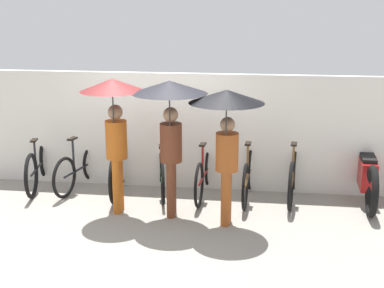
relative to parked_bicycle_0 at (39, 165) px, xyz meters
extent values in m
plane|color=gray|center=(2.15, -1.41, -0.38)|extent=(30.00, 30.00, 0.00)
cube|color=silver|center=(2.15, 0.34, 0.60)|extent=(13.45, 0.12, 1.97)
torus|color=black|center=(-0.10, 0.52, -0.01)|extent=(0.20, 0.74, 0.74)
torus|color=black|center=(0.10, -0.53, -0.01)|extent=(0.20, 0.74, 0.74)
cylinder|color=black|center=(0.00, -0.01, -0.01)|extent=(0.23, 1.05, 0.04)
cylinder|color=black|center=(0.04, -0.19, 0.23)|extent=(0.04, 0.04, 0.49)
cube|color=black|center=(0.04, -0.19, 0.49)|extent=(0.13, 0.21, 0.03)
cylinder|color=black|center=(-0.10, 0.52, 0.30)|extent=(0.04, 0.04, 0.63)
cylinder|color=black|center=(-0.10, 0.52, 0.62)|extent=(0.44, 0.11, 0.03)
torus|color=black|center=(0.81, 0.48, -0.04)|extent=(0.18, 0.68, 0.68)
torus|color=black|center=(0.63, -0.45, -0.04)|extent=(0.18, 0.68, 0.68)
cylinder|color=black|center=(0.72, 0.02, -0.04)|extent=(0.21, 0.94, 0.04)
cylinder|color=black|center=(0.69, -0.15, 0.24)|extent=(0.04, 0.04, 0.56)
cube|color=black|center=(0.69, -0.15, 0.53)|extent=(0.13, 0.21, 0.03)
cylinder|color=black|center=(0.81, 0.48, 0.27)|extent=(0.04, 0.04, 0.62)
cylinder|color=black|center=(0.81, 0.48, 0.57)|extent=(0.44, 0.11, 0.03)
torus|color=black|center=(1.37, 0.41, -0.01)|extent=(0.15, 0.75, 0.75)
torus|color=black|center=(1.49, -0.58, -0.01)|extent=(0.15, 0.75, 0.75)
cylinder|color=#19478C|center=(1.43, -0.08, -0.01)|extent=(0.15, 1.00, 0.04)
cylinder|color=#19478C|center=(1.45, -0.26, 0.23)|extent=(0.04, 0.04, 0.47)
cube|color=black|center=(1.45, -0.26, 0.48)|extent=(0.11, 0.21, 0.03)
cylinder|color=#19478C|center=(1.37, 0.41, 0.33)|extent=(0.04, 0.04, 0.67)
cylinder|color=#19478C|center=(1.37, 0.41, 0.66)|extent=(0.44, 0.08, 0.03)
torus|color=black|center=(2.03, 0.49, -0.04)|extent=(0.20, 0.68, 0.69)
torus|color=black|center=(2.27, -0.54, -0.04)|extent=(0.20, 0.68, 0.69)
cylinder|color=#19662D|center=(2.15, -0.02, -0.04)|extent=(0.27, 1.04, 0.04)
cylinder|color=#19662D|center=(2.19, -0.20, 0.21)|extent=(0.04, 0.04, 0.50)
cube|color=black|center=(2.19, -0.20, 0.47)|extent=(0.13, 0.22, 0.03)
cylinder|color=#19662D|center=(2.03, 0.49, 0.29)|extent=(0.04, 0.04, 0.66)
cylinder|color=#19662D|center=(2.03, 0.49, 0.62)|extent=(0.44, 0.13, 0.03)
torus|color=black|center=(2.89, 0.48, -0.03)|extent=(0.08, 0.71, 0.71)
torus|color=black|center=(2.84, -0.56, -0.03)|extent=(0.08, 0.71, 0.71)
cylinder|color=maroon|center=(2.86, -0.04, -0.03)|extent=(0.08, 1.04, 0.04)
cylinder|color=maroon|center=(2.86, -0.22, 0.24)|extent=(0.04, 0.04, 0.55)
cube|color=black|center=(2.86, -0.22, 0.53)|extent=(0.10, 0.20, 0.03)
cylinder|color=maroon|center=(2.89, 0.48, 0.31)|extent=(0.04, 0.04, 0.68)
cylinder|color=maroon|center=(2.89, 0.48, 0.65)|extent=(0.44, 0.05, 0.03)
torus|color=black|center=(3.61, 0.39, -0.02)|extent=(0.09, 0.73, 0.73)
torus|color=black|center=(3.55, -0.57, -0.02)|extent=(0.09, 0.73, 0.73)
cylinder|color=brown|center=(3.58, -0.09, -0.02)|extent=(0.09, 0.97, 0.04)
cylinder|color=brown|center=(3.57, -0.26, 0.27)|extent=(0.04, 0.04, 0.59)
cube|color=black|center=(3.57, -0.26, 0.58)|extent=(0.10, 0.20, 0.03)
cylinder|color=brown|center=(3.61, 0.39, 0.30)|extent=(0.04, 0.04, 0.64)
cylinder|color=brown|center=(3.61, 0.39, 0.63)|extent=(0.44, 0.05, 0.03)
torus|color=black|center=(4.35, 0.46, 0.00)|extent=(0.14, 0.77, 0.77)
torus|color=black|center=(4.24, -0.50, 0.00)|extent=(0.14, 0.77, 0.77)
cylinder|color=brown|center=(4.30, -0.02, 0.00)|extent=(0.14, 0.97, 0.04)
cylinder|color=brown|center=(4.28, -0.19, 0.28)|extent=(0.04, 0.04, 0.57)
cube|color=black|center=(4.28, -0.19, 0.58)|extent=(0.11, 0.21, 0.03)
cylinder|color=brown|center=(4.35, 0.46, 0.29)|extent=(0.04, 0.04, 0.59)
cylinder|color=brown|center=(4.35, 0.46, 0.59)|extent=(0.44, 0.08, 0.03)
cylinder|color=#B25619|center=(1.64, -0.81, 0.04)|extent=(0.13, 0.13, 0.84)
cylinder|color=#B25619|center=(1.65, -0.99, 0.04)|extent=(0.13, 0.13, 0.84)
cylinder|color=#B25619|center=(1.65, -0.90, 0.74)|extent=(0.32, 0.32, 0.57)
sphere|color=#997051|center=(1.65, -0.90, 1.16)|extent=(0.22, 0.22, 0.22)
cylinder|color=#332D28|center=(1.66, -1.04, 1.13)|extent=(0.02, 0.02, 0.71)
cone|color=#591919|center=(1.66, -1.04, 1.58)|extent=(0.93, 0.93, 0.18)
cylinder|color=brown|center=(2.47, -0.86, 0.03)|extent=(0.13, 0.13, 0.84)
cylinder|color=brown|center=(2.48, -1.04, 0.03)|extent=(0.13, 0.13, 0.84)
cylinder|color=brown|center=(2.48, -0.95, 0.74)|extent=(0.32, 0.32, 0.57)
sphere|color=tan|center=(2.48, -0.95, 1.15)|extent=(0.22, 0.22, 0.22)
cylinder|color=#332D28|center=(2.49, -1.09, 1.13)|extent=(0.02, 0.02, 0.71)
cone|color=black|center=(2.49, -1.09, 1.57)|extent=(1.07, 1.07, 0.18)
cylinder|color=#9E4C1E|center=(3.31, -1.06, 0.01)|extent=(0.13, 0.13, 0.80)
cylinder|color=#9E4C1E|center=(3.30, -1.24, 0.01)|extent=(0.13, 0.13, 0.80)
cylinder|color=#9E4C1E|center=(3.31, -1.15, 0.69)|extent=(0.32, 0.32, 0.54)
sphere|color=#997051|center=(3.31, -1.15, 1.08)|extent=(0.21, 0.21, 0.21)
cylinder|color=#332D28|center=(3.30, -1.29, 1.06)|extent=(0.02, 0.02, 0.69)
cone|color=black|center=(3.30, -1.29, 1.49)|extent=(1.03, 1.03, 0.18)
torus|color=black|center=(5.49, 0.68, 0.00)|extent=(0.15, 0.78, 0.78)
torus|color=black|center=(5.42, -0.58, 0.00)|extent=(0.15, 0.78, 0.78)
cube|color=maroon|center=(5.45, 0.05, 0.08)|extent=(0.28, 0.71, 0.44)
cube|color=black|center=(5.45, 0.05, 0.33)|extent=(0.25, 0.50, 0.06)
cylinder|color=#B2B2B7|center=(5.49, 0.68, 0.55)|extent=(0.58, 0.06, 0.03)
camera|label=1|loc=(3.79, -8.32, 2.71)|focal=50.00mm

